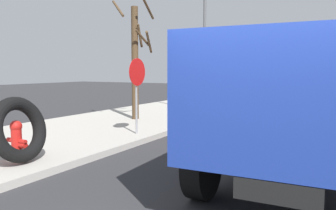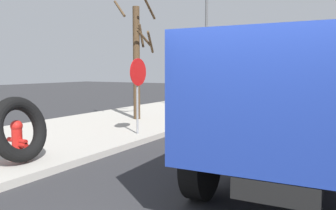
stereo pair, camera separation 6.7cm
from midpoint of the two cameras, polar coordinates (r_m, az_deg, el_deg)
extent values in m
cylinder|color=red|center=(7.49, -23.69, -6.03)|extent=(0.21, 0.21, 0.62)
sphere|color=red|center=(7.42, -23.80, -3.25)|extent=(0.24, 0.24, 0.24)
cylinder|color=red|center=(7.33, -22.84, -5.65)|extent=(0.09, 0.16, 0.09)
cylinder|color=red|center=(7.62, -24.54, -5.29)|extent=(0.09, 0.16, 0.09)
cylinder|color=red|center=(7.34, -22.82, -6.22)|extent=(0.11, 0.16, 0.11)
torus|color=black|center=(7.13, -23.40, -3.76)|extent=(1.33, 0.67, 1.31)
cylinder|color=gray|center=(9.54, -4.97, 1.46)|extent=(0.06, 0.06, 2.11)
cylinder|color=red|center=(9.49, -4.81, 5.53)|extent=(0.76, 0.02, 0.76)
cube|color=#1E3899|center=(5.94, 21.76, 2.18)|extent=(4.91, 2.72, 1.60)
cube|color=maroon|center=(9.52, 23.86, 5.14)|extent=(2.12, 2.59, 2.20)
cube|color=black|center=(7.14, 22.30, -4.81)|extent=(7.03, 1.23, 0.24)
cylinder|color=black|center=(9.58, 15.96, -2.69)|extent=(1.11, 0.35, 1.10)
cylinder|color=black|center=(5.22, 6.04, -9.58)|extent=(1.11, 0.35, 1.10)
cube|color=silver|center=(28.09, 25.91, 5.21)|extent=(2.10, 2.58, 2.20)
cube|color=black|center=(30.60, 26.32, 2.90)|extent=(7.03, 1.18, 0.24)
cylinder|color=black|center=(28.48, 23.34, 2.61)|extent=(1.11, 0.34, 1.10)
cylinder|color=black|center=(33.03, 24.56, 2.94)|extent=(1.11, 0.34, 1.10)
cylinder|color=#4C3823|center=(12.45, -5.15, 6.93)|extent=(0.24, 0.24, 4.04)
cylinder|color=#4C3823|center=(12.45, -7.97, 15.73)|extent=(0.82, 1.05, 0.76)
cylinder|color=#4C3823|center=(12.39, -2.81, 10.45)|extent=(1.02, 0.50, 0.71)
cylinder|color=#4C3823|center=(12.44, -4.32, 11.49)|extent=(0.48, 0.20, 0.81)
cylinder|color=#4C3823|center=(12.27, -3.92, 11.20)|extent=(0.76, 0.17, 0.55)
cylinder|color=#4C3823|center=(12.43, -3.02, 15.99)|extent=(1.06, 0.28, 0.68)
cylinder|color=#595B5E|center=(14.72, 6.57, 11.71)|extent=(0.12, 0.12, 6.59)
camera|label=1|loc=(0.03, -89.72, 0.03)|focal=36.39mm
camera|label=2|loc=(0.03, 90.28, -0.03)|focal=36.39mm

